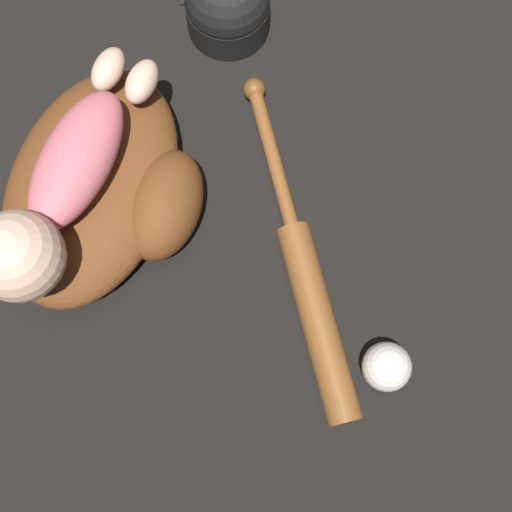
% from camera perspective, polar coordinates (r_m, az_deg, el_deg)
% --- Properties ---
extents(ground_plane, '(6.00, 6.00, 0.00)m').
position_cam_1_polar(ground_plane, '(1.09, -9.76, 5.19)').
color(ground_plane, black).
extents(baseball_glove, '(0.43, 0.36, 0.10)m').
position_cam_1_polar(baseball_glove, '(1.04, -12.09, 5.33)').
color(baseball_glove, brown).
rests_on(baseball_glove, ground).
extents(baby_figure, '(0.39, 0.19, 0.12)m').
position_cam_1_polar(baby_figure, '(0.95, -15.94, 4.43)').
color(baby_figure, '#D16670').
rests_on(baby_figure, baseball_glove).
extents(baseball_bat, '(0.35, 0.44, 0.05)m').
position_cam_1_polar(baseball_bat, '(1.01, 4.20, -2.34)').
color(baseball_bat, brown).
rests_on(baseball_bat, ground).
extents(baseball, '(0.07, 0.07, 0.07)m').
position_cam_1_polar(baseball, '(0.99, 10.41, -8.70)').
color(baseball, silver).
rests_on(baseball, ground).
extents(baseball_cap, '(0.17, 0.20, 0.13)m').
position_cam_1_polar(baseball_cap, '(1.17, -2.32, 19.47)').
color(baseball_cap, black).
rests_on(baseball_cap, ground).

